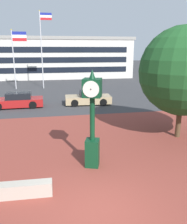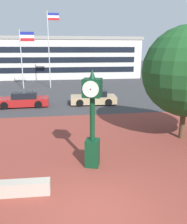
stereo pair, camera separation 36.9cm
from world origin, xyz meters
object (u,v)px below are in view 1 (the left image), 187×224
street_clock (92,120)px  plaza_tree (186,73)px  car_street_mid (17,101)px  flagpole_primary (15,53)px  civic_building (57,57)px  car_street_near (89,98)px  flagpole_secondary (42,45)px

street_clock → plaza_tree: bearing=43.4°
street_clock → plaza_tree: size_ratio=0.67×
car_street_mid → flagpole_primary: bearing=4.9°
plaza_tree → car_street_mid: plaza_tree is taller
plaza_tree → civic_building: civic_building is taller
car_street_near → civic_building: 23.90m
car_street_mid → civic_building: civic_building is taller
car_street_near → civic_building: bearing=7.2°
flagpole_primary → car_street_near: bearing=-53.6°
flagpole_secondary → flagpole_primary: bearing=180.0°
flagpole_primary → civic_building: (5.47, 13.62, -0.97)m
street_clock → plaza_tree: plaza_tree is taller
street_clock → car_street_near: (1.73, 11.57, -1.49)m
flagpole_primary → flagpole_secondary: bearing=0.0°
car_street_mid → flagpole_primary: (-1.16, 10.08, 3.87)m
street_clock → flagpole_secondary: (-2.39, 21.60, 3.33)m
street_clock → car_street_mid: 12.46m
plaza_tree → flagpole_secondary: bearing=113.0°
car_street_mid → flagpole_primary: size_ratio=0.63×
car_street_near → car_street_mid: (-6.24, -0.05, 0.00)m
car_street_near → plaza_tree: bearing=-153.8°
civic_building → car_street_near: bearing=-85.3°
car_street_mid → civic_building: 24.26m
plaza_tree → flagpole_secondary: flagpole_secondary is taller
plaza_tree → civic_building: bearing=100.2°
flagpole_primary → civic_building: flagpole_primary is taller
flagpole_primary → civic_building: size_ratio=0.28×
street_clock → plaza_tree: (5.64, 2.65, 1.54)m
street_clock → car_street_near: street_clock is taller
car_street_near → car_street_mid: 6.25m
car_street_mid → civic_building: size_ratio=0.17×
plaza_tree → car_street_mid: size_ratio=1.35×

